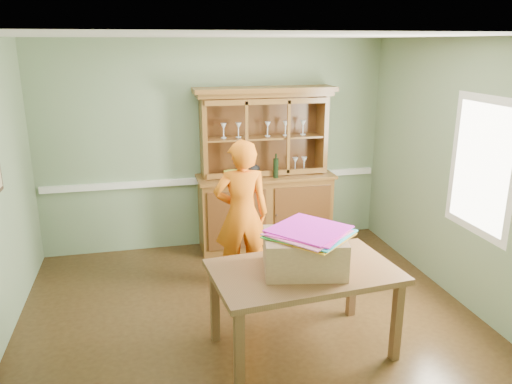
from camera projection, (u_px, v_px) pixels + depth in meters
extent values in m
plane|color=#483017|center=(249.00, 316.00, 5.02)|extent=(4.50, 4.50, 0.00)
plane|color=white|center=(247.00, 36.00, 4.24)|extent=(4.50, 4.50, 0.00)
plane|color=gray|center=(216.00, 146.00, 6.49)|extent=(4.50, 0.00, 4.50)
plane|color=gray|center=(462.00, 174.00, 5.12)|extent=(0.00, 4.00, 4.00)
plane|color=gray|center=(324.00, 286.00, 2.76)|extent=(4.50, 0.00, 4.50)
cube|color=white|center=(217.00, 180.00, 6.60)|extent=(4.41, 0.05, 0.08)
cube|color=white|center=(481.00, 167.00, 4.79)|extent=(0.03, 0.96, 1.36)
cube|color=white|center=(480.00, 167.00, 4.79)|extent=(0.01, 0.80, 1.20)
cube|color=brown|center=(265.00, 212.00, 6.63)|extent=(1.72, 0.53, 0.96)
cube|color=brown|center=(265.00, 176.00, 6.48)|extent=(1.78, 0.58, 0.04)
cube|color=#593415|center=(261.00, 133.00, 6.57)|extent=(1.62, 0.04, 1.00)
cube|color=brown|center=(203.00, 138.00, 6.25)|extent=(0.06, 0.36, 1.00)
cube|color=brown|center=(321.00, 133.00, 6.59)|extent=(0.06, 0.36, 1.00)
cube|color=brown|center=(264.00, 94.00, 6.26)|extent=(1.72, 0.42, 0.06)
cube|color=brown|center=(265.00, 89.00, 6.23)|extent=(1.80, 0.46, 0.06)
cube|color=brown|center=(264.00, 137.00, 6.42)|extent=(1.51, 0.32, 0.02)
imported|color=#B2B2B7|center=(253.00, 167.00, 6.50)|extent=(0.17, 0.17, 0.18)
imported|color=gold|center=(232.00, 173.00, 6.46)|extent=(0.21, 0.21, 0.05)
cylinder|color=black|center=(276.00, 166.00, 6.31)|extent=(0.07, 0.07, 0.31)
cube|color=brown|center=(304.00, 272.00, 4.28)|extent=(1.65, 1.08, 0.05)
cube|color=brown|center=(239.00, 352.00, 3.82)|extent=(0.08, 0.08, 0.73)
cube|color=brown|center=(215.00, 304.00, 4.53)|extent=(0.08, 0.08, 0.73)
cube|color=brown|center=(397.00, 321.00, 4.25)|extent=(0.08, 0.08, 0.73)
cube|color=brown|center=(352.00, 281.00, 4.95)|extent=(0.08, 0.08, 0.73)
cube|color=#A47C54|center=(304.00, 253.00, 4.21)|extent=(0.76, 0.66, 0.31)
cube|color=orange|center=(309.00, 235.00, 4.16)|extent=(0.79, 0.79, 0.01)
cube|color=green|center=(309.00, 234.00, 4.16)|extent=(0.79, 0.79, 0.01)
cube|color=#2FCAE1|center=(309.00, 233.00, 4.16)|extent=(0.79, 0.79, 0.01)
cube|color=pink|center=(309.00, 232.00, 4.15)|extent=(0.79, 0.79, 0.01)
cube|color=#E222B7|center=(309.00, 231.00, 4.15)|extent=(0.79, 0.79, 0.01)
cube|color=#D620CE|center=(309.00, 230.00, 4.15)|extent=(0.79, 0.79, 0.01)
imported|color=orange|center=(242.00, 215.00, 5.45)|extent=(0.63, 0.44, 1.67)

